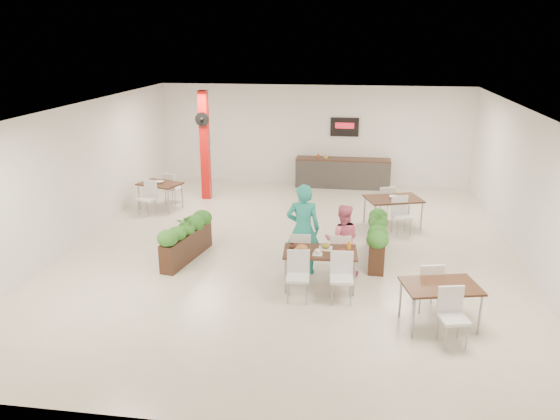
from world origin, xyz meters
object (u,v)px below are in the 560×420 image
Objects in this scene: diner_man at (303,229)px; side_table_a at (160,187)px; red_column at (205,144)px; side_table_c at (440,292)px; planter_left at (186,237)px; side_table_b at (393,202)px; main_table at (320,257)px; planter_right at (377,237)px; service_counter at (343,172)px; diner_woman at (342,240)px.

diner_man is 1.13× the size of side_table_a.
side_table_c is (5.91, -6.82, -1.01)m from red_column.
red_column reaches higher than planter_left.
diner_man is at bearing -23.05° from side_table_a.
side_table_b is at bearing -125.57° from diner_man.
side_table_b is (1.59, 3.84, 0.01)m from main_table.
main_table is at bearing -55.85° from red_column.
diner_man is 1.86m from planter_right.
planter_left is at bearing -171.26° from planter_right.
red_column is 6.47m from planter_right.
service_counter is at bearing 92.62° from side_table_b.
diner_woman is 0.78× the size of planter_left.
side_table_b is (1.40, -3.64, 0.15)m from service_counter.
planter_right is at bearing 95.29° from side_table_c.
diner_man is at bearing 129.82° from side_table_c.
planter_right is (0.73, 0.96, -0.24)m from diner_woman.
planter_right reaches higher than side_table_a.
side_table_c is at bearing -102.60° from side_table_b.
side_table_c is at bearing -29.75° from main_table.
side_table_a is 1.00× the size of side_table_b.
diner_woman is at bearing -88.14° from service_counter.
side_table_b is at bearing -68.99° from service_counter.
red_column is at bearing -59.19° from diner_man.
planter_left is 5.38m from side_table_b.
diner_man is 3.76m from side_table_b.
side_table_a is at bearing -39.55° from diner_woman.
service_counter is 8.89m from side_table_c.
planter_right is 2.97m from side_table_c.
main_table is at bearing 117.03° from diner_man.
side_table_b is (0.45, 2.23, 0.14)m from planter_right.
planter_right is (1.53, 0.96, -0.44)m from diner_man.
side_table_a is at bearing -44.18° from diner_man.
planter_right is (4.11, 0.63, -0.00)m from planter_left.
side_table_a is (-5.22, 3.76, -0.12)m from diner_woman.
side_table_b is 5.07m from side_table_c.
planter_right reaches higher than planter_left.
planter_left is at bearing 143.20° from side_table_c.
diner_woman is 0.89× the size of side_table_a.
side_table_c is at bearing -21.75° from side_table_a.
planter_left is (-3.37, 0.33, -0.24)m from diner_woman.
main_table is (3.81, -5.62, -1.01)m from red_column.
side_table_b is at bearing 82.30° from side_table_c.
side_table_a is (-4.81, 4.42, -0.01)m from main_table.
side_table_a is at bearing 127.40° from side_table_c.
diner_woman is (0.41, 0.66, 0.11)m from main_table.
diner_man reaches higher than diner_woman.
main_table is 0.78m from diner_woman.
side_table_c is (0.96, -2.81, 0.12)m from planter_right.
planter_right reaches higher than side_table_c.
service_counter is 1.59× the size of diner_man.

